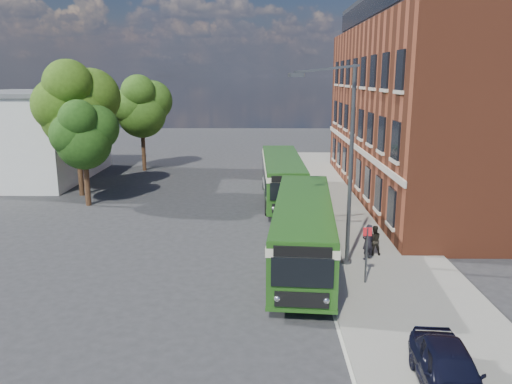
{
  "coord_description": "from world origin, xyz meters",
  "views": [
    {
      "loc": [
        1.32,
        -23.59,
        8.51
      ],
      "look_at": [
        0.97,
        3.51,
        2.2
      ],
      "focal_mm": 35.0,
      "sensor_mm": 36.0,
      "label": 1
    }
  ],
  "objects_px": {
    "street_lamp": "(343,163)",
    "parked_car": "(449,371)",
    "bus_front": "(303,226)",
    "bus_rear": "(282,174)"
  },
  "relations": [
    {
      "from": "bus_rear",
      "to": "street_lamp",
      "type": "bearing_deg",
      "value": -80.54
    },
    {
      "from": "street_lamp",
      "to": "bus_front",
      "type": "distance_m",
      "value": 3.39
    },
    {
      "from": "bus_front",
      "to": "parked_car",
      "type": "height_order",
      "value": "bus_front"
    },
    {
      "from": "street_lamp",
      "to": "bus_rear",
      "type": "distance_m",
      "value": 13.22
    },
    {
      "from": "parked_car",
      "to": "bus_rear",
      "type": "bearing_deg",
      "value": 103.76
    },
    {
      "from": "bus_front",
      "to": "bus_rear",
      "type": "height_order",
      "value": "same"
    },
    {
      "from": "street_lamp",
      "to": "bus_front",
      "type": "relative_size",
      "value": 0.75
    },
    {
      "from": "bus_front",
      "to": "bus_rear",
      "type": "bearing_deg",
      "value": 92.2
    },
    {
      "from": "street_lamp",
      "to": "parked_car",
      "type": "xyz_separation_m",
      "value": [
        1.5,
        -9.61,
        -3.97
      ]
    },
    {
      "from": "street_lamp",
      "to": "parked_car",
      "type": "relative_size",
      "value": 2.3
    }
  ]
}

